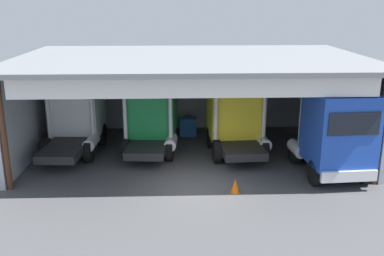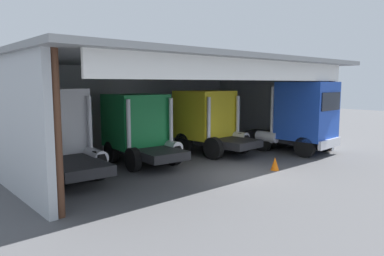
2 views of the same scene
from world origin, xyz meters
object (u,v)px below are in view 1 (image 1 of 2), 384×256
at_px(truck_white_center_left_bay, 77,115).
at_px(tool_cart, 188,127).
at_px(truck_yellow_right_bay, 236,118).
at_px(traffic_cone, 235,186).
at_px(truck_blue_center_right_bay, 335,133).
at_px(oil_drum, 187,124).
at_px(truck_green_center_bay, 152,118).

relative_size(truck_white_center_left_bay, tool_cart, 5.33).
distance_m(truck_yellow_right_bay, traffic_cone, 4.98).
height_order(truck_blue_center_right_bay, oil_drum, truck_blue_center_right_bay).
relative_size(truck_white_center_left_bay, oil_drum, 5.73).
bearing_deg(truck_white_center_left_bay, truck_blue_center_right_bay, -15.18).
relative_size(truck_green_center_bay, traffic_cone, 8.24).
distance_m(truck_white_center_left_bay, tool_cart, 6.10).
xyz_separation_m(truck_green_center_bay, truck_yellow_right_bay, (4.10, -0.37, 0.06)).
relative_size(truck_green_center_bay, truck_blue_center_right_bay, 0.88).
relative_size(truck_white_center_left_bay, truck_yellow_right_bay, 1.18).
height_order(truck_white_center_left_bay, tool_cart, truck_white_center_left_bay).
height_order(truck_green_center_bay, tool_cart, truck_green_center_bay).
xyz_separation_m(truck_green_center_bay, tool_cart, (1.85, 2.44, -1.19)).
distance_m(truck_green_center_bay, truck_yellow_right_bay, 4.12).
distance_m(truck_yellow_right_bay, truck_blue_center_right_bay, 4.91).
height_order(truck_green_center_bay, traffic_cone, truck_green_center_bay).
xyz_separation_m(truck_blue_center_right_bay, tool_cart, (-5.91, 6.07, -1.45)).
bearing_deg(oil_drum, tool_cart, -88.84).
xyz_separation_m(truck_green_center_bay, traffic_cone, (3.48, -5.08, -1.41)).
bearing_deg(tool_cart, truck_white_center_left_bay, -158.54).
relative_size(truck_green_center_bay, tool_cart, 4.61).
height_order(truck_white_center_left_bay, truck_green_center_bay, truck_white_center_left_bay).
distance_m(truck_white_center_left_bay, truck_green_center_bay, 3.70).
bearing_deg(truck_green_center_bay, oil_drum, 63.57).
height_order(truck_white_center_left_bay, oil_drum, truck_white_center_left_bay).
relative_size(tool_cart, traffic_cone, 1.79).
bearing_deg(truck_green_center_bay, truck_yellow_right_bay, -0.69).
bearing_deg(oil_drum, traffic_cone, -78.63).
bearing_deg(truck_green_center_bay, truck_white_center_left_bay, -179.60).
bearing_deg(tool_cart, truck_blue_center_right_bay, -45.80).
relative_size(truck_blue_center_right_bay, traffic_cone, 9.39).
distance_m(truck_white_center_left_bay, traffic_cone, 9.07).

